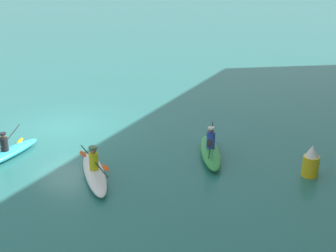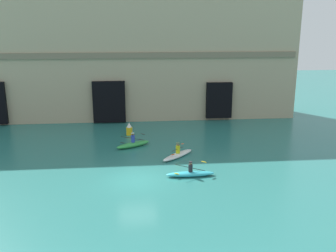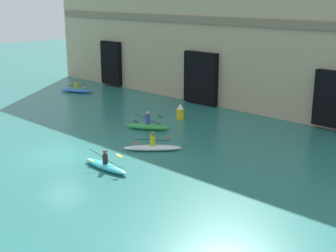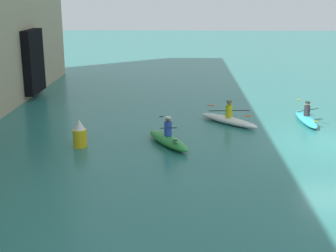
{
  "view_description": "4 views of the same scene",
  "coord_description": "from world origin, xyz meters",
  "px_view_note": "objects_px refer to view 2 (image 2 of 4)",
  "views": [
    {
      "loc": [
        14.42,
        13.15,
        7.61
      ],
      "look_at": [
        0.36,
        5.45,
        1.18
      ],
      "focal_mm": 50.0,
      "sensor_mm": 36.0,
      "label": 1
    },
    {
      "loc": [
        -0.18,
        -22.52,
        9.57
      ],
      "look_at": [
        2.52,
        5.27,
        2.16
      ],
      "focal_mm": 40.0,
      "sensor_mm": 36.0,
      "label": 2
    },
    {
      "loc": [
        21.7,
        -13.96,
        8.84
      ],
      "look_at": [
        2.48,
        6.11,
        0.95
      ],
      "focal_mm": 50.0,
      "sensor_mm": 36.0,
      "label": 3
    },
    {
      "loc": [
        -18.65,
        6.4,
        6.13
      ],
      "look_at": [
        -0.62,
        6.93,
        0.94
      ],
      "focal_mm": 50.0,
      "sensor_mm": 36.0,
      "label": 4
    }
  ],
  "objects_px": {
    "kayak_white": "(178,154)",
    "kayak_green": "(133,144)",
    "kayak_cyan": "(190,173)",
    "marker_buoy": "(129,129)"
  },
  "relations": [
    {
      "from": "kayak_white",
      "to": "kayak_green",
      "type": "bearing_deg",
      "value": 95.03
    },
    {
      "from": "kayak_cyan",
      "to": "marker_buoy",
      "type": "distance_m",
      "value": 11.02
    },
    {
      "from": "kayak_green",
      "to": "kayak_white",
      "type": "height_order",
      "value": "kayak_green"
    },
    {
      "from": "kayak_green",
      "to": "kayak_white",
      "type": "bearing_deg",
      "value": 109.44
    },
    {
      "from": "kayak_cyan",
      "to": "kayak_white",
      "type": "xyz_separation_m",
      "value": [
        -0.37,
        3.82,
        0.02
      ]
    },
    {
      "from": "kayak_white",
      "to": "kayak_cyan",
      "type": "bearing_deg",
      "value": -129.34
    },
    {
      "from": "kayak_cyan",
      "to": "marker_buoy",
      "type": "bearing_deg",
      "value": -68.94
    },
    {
      "from": "kayak_green",
      "to": "kayak_cyan",
      "type": "relative_size",
      "value": 0.92
    },
    {
      "from": "kayak_white",
      "to": "marker_buoy",
      "type": "relative_size",
      "value": 2.49
    },
    {
      "from": "kayak_cyan",
      "to": "kayak_green",
      "type": "bearing_deg",
      "value": -61.17
    }
  ]
}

